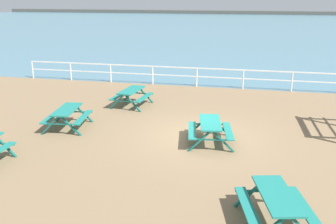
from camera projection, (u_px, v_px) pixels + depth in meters
ground_plane at (199, 139)px, 13.90m from camera, size 30.00×24.00×0.20m
sea_band at (245, 26)px, 63.02m from camera, size 142.00×90.00×0.01m
distant_shoreline at (250, 14)px, 103.08m from camera, size 142.00×6.00×1.80m
seaward_railing at (220, 74)px, 20.87m from camera, size 23.07×0.07×1.08m
picnic_table_near_left at (67, 114)px, 14.55m from camera, size 1.75×1.99×0.80m
picnic_table_near_right at (132, 94)px, 17.50m from camera, size 1.68×1.93×0.80m
picnic_table_far_left at (276, 202)px, 8.35m from camera, size 1.89×2.11×0.80m
picnic_table_far_right at (210, 127)px, 13.07m from camera, size 1.79×2.02×0.80m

